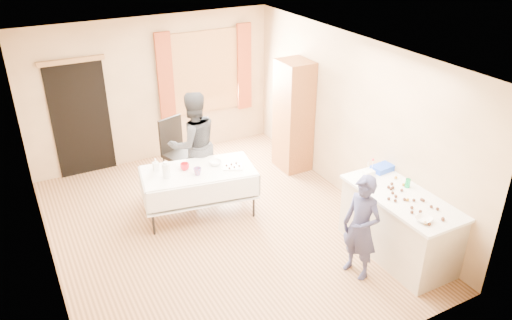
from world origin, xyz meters
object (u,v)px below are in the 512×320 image
counter (399,225)px  party_table (199,188)px  girl (361,227)px  cabinet (293,116)px  chair (180,163)px  woman (194,144)px

counter → party_table: (-1.96, 2.17, -0.01)m
party_table → girl: size_ratio=1.28×
cabinet → counter: (-0.10, -2.83, -0.53)m
party_table → chair: size_ratio=1.60×
cabinet → girl: 3.04m
cabinet → girl: cabinet is taller
cabinet → chair: size_ratio=1.76×
cabinet → party_table: size_ratio=1.10×
counter → chair: size_ratio=1.48×
party_table → chair: (0.09, 1.11, -0.11)m
chair → party_table: bearing=-114.5°
girl → woman: (-1.04, 2.90, 0.17)m
counter → party_table: bearing=132.1°
counter → party_table: 2.93m
cabinet → party_table: cabinet is taller
cabinet → woman: size_ratio=1.13×
chair → girl: size_ratio=0.80×
girl → chair: bearing=-175.7°
girl → party_table: bearing=-165.7°
cabinet → woman: cabinet is taller
counter → chair: bearing=119.7°
woman → cabinet: bearing=179.4°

